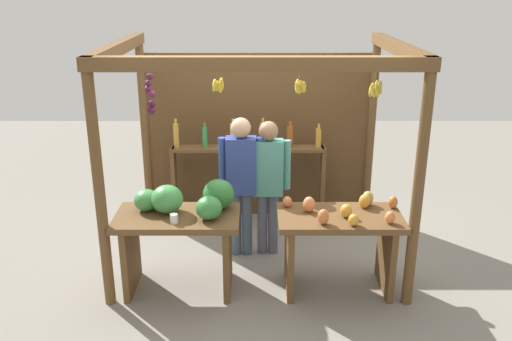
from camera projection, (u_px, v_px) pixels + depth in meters
name	position (u px, v px, depth m)	size (l,w,h in m)	color
ground_plane	(256.00, 251.00, 6.13)	(12.00, 12.00, 0.00)	gray
market_stall	(256.00, 124.00, 6.10)	(2.95, 2.18, 2.33)	brown
fruit_counter_left	(181.00, 220.00, 5.18)	(1.19, 0.66, 1.09)	brown
fruit_counter_right	(337.00, 234.00, 5.20)	(1.19, 0.64, 0.95)	brown
bottle_shelf_unit	(246.00, 163.00, 6.59)	(1.89, 0.22, 1.36)	brown
vendor_man	(239.00, 175.00, 5.76)	(0.48, 0.21, 1.57)	#44556B
vendor_woman	(266.00, 177.00, 5.80)	(0.48, 0.21, 1.53)	slate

